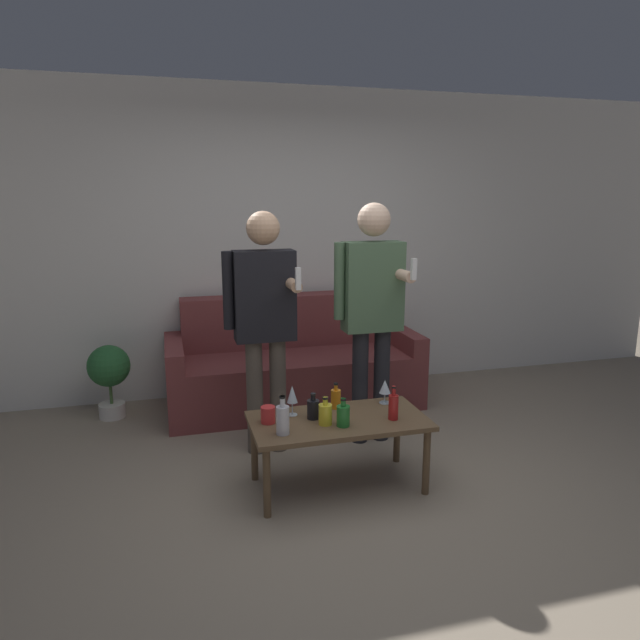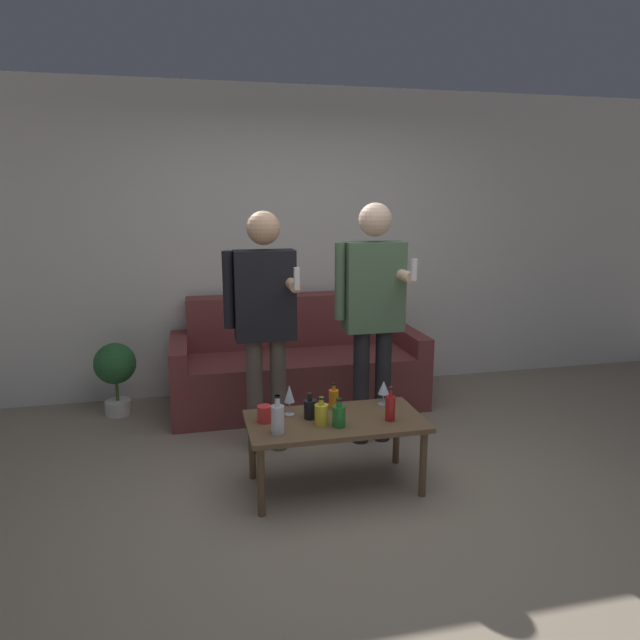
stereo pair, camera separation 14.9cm
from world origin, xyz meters
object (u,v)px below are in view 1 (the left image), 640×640
(couch, at_px, (292,367))
(bottle_orange, at_px, (343,415))
(person_standing_right, at_px, (372,304))
(coffee_table, at_px, (338,426))
(person_standing_left, at_px, (264,313))

(couch, height_order, bottle_orange, couch)
(couch, distance_m, person_standing_right, 1.21)
(coffee_table, xyz_separation_m, person_standing_right, (0.43, 0.60, 0.63))
(person_standing_left, bearing_deg, bottle_orange, -65.76)
(coffee_table, height_order, bottle_orange, bottle_orange)
(couch, relative_size, bottle_orange, 12.37)
(bottle_orange, xyz_separation_m, person_standing_right, (0.43, 0.72, 0.51))
(couch, bearing_deg, bottle_orange, -91.98)
(coffee_table, distance_m, bottle_orange, 0.16)
(coffee_table, bearing_deg, person_standing_left, 118.49)
(coffee_table, bearing_deg, couch, 88.12)
(couch, xyz_separation_m, person_standing_left, (-0.39, -0.89, 0.67))
(coffee_table, xyz_separation_m, bottle_orange, (-0.01, -0.11, 0.12))
(couch, distance_m, person_standing_left, 1.18)
(person_standing_right, bearing_deg, couch, 112.47)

